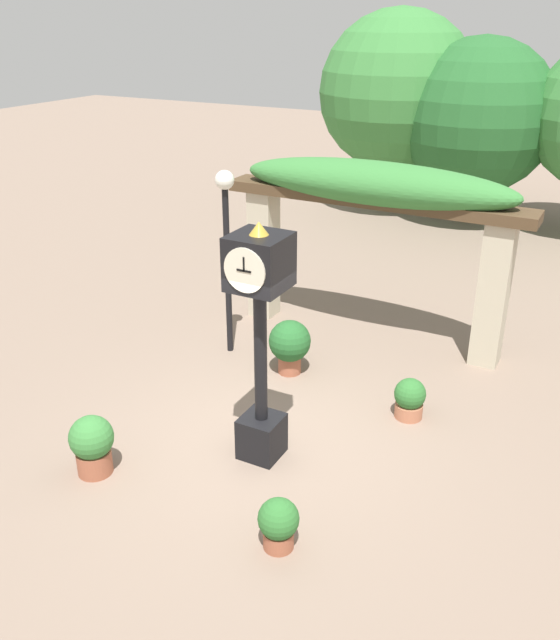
% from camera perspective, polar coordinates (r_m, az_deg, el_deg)
% --- Properties ---
extents(ground_plane, '(60.00, 60.00, 0.00)m').
position_cam_1_polar(ground_plane, '(9.19, -1.31, -10.21)').
color(ground_plane, '#7F6B5B').
extents(pedestal_clock, '(0.64, 0.69, 3.12)m').
position_cam_1_polar(pedestal_clock, '(8.03, -1.68, -0.64)').
color(pedestal_clock, black).
rests_on(pedestal_clock, ground).
extents(pergola, '(5.17, 1.05, 3.07)m').
position_cam_1_polar(pergola, '(11.25, 7.89, 9.72)').
color(pergola, '#BCB299').
rests_on(pergola, ground).
extents(potted_plant_near_left, '(0.45, 0.45, 0.60)m').
position_cam_1_polar(potted_plant_near_left, '(7.46, -0.13, -16.71)').
color(potted_plant_near_left, '#9E563D').
rests_on(potted_plant_near_left, ground).
extents(potted_plant_near_right, '(0.55, 0.55, 0.79)m').
position_cam_1_polar(potted_plant_near_right, '(8.73, -15.54, -10.00)').
color(potted_plant_near_right, '#9E563D').
rests_on(potted_plant_near_right, ground).
extents(potted_plant_far_left, '(0.45, 0.45, 0.60)m').
position_cam_1_polar(potted_plant_far_left, '(9.71, 10.86, -6.49)').
color(potted_plant_far_left, '#B26B4C').
rests_on(potted_plant_far_left, ground).
extents(potted_plant_far_right, '(0.66, 0.66, 0.88)m').
position_cam_1_polar(potted_plant_far_right, '(10.58, 0.83, -2.01)').
color(potted_plant_far_right, '#9E563D').
rests_on(potted_plant_far_right, ground).
extents(lamp_post, '(0.30, 0.30, 3.05)m').
position_cam_1_polar(lamp_post, '(10.72, -4.55, 7.65)').
color(lamp_post, black).
rests_on(lamp_post, ground).
extents(tree_line, '(9.15, 4.36, 5.37)m').
position_cam_1_polar(tree_line, '(19.01, 15.71, 16.99)').
color(tree_line, brown).
rests_on(tree_line, ground).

